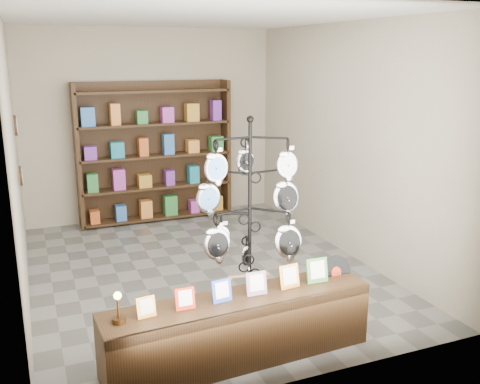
% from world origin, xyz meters
% --- Properties ---
extents(ground, '(5.00, 5.00, 0.00)m').
position_xyz_m(ground, '(0.00, 0.00, 0.00)').
color(ground, slate).
rests_on(ground, ground).
extents(room_envelope, '(5.00, 5.00, 5.00)m').
position_xyz_m(room_envelope, '(0.00, 0.00, 1.85)').
color(room_envelope, '#AEA38C').
rests_on(room_envelope, ground).
extents(display_tree, '(1.08, 1.05, 2.07)m').
position_xyz_m(display_tree, '(0.02, -1.48, 1.19)').
color(display_tree, black).
rests_on(display_tree, ground).
extents(front_shelf, '(2.40, 0.60, 0.84)m').
position_xyz_m(front_shelf, '(-0.31, -2.02, 0.30)').
color(front_shelf, black).
rests_on(front_shelf, ground).
extents(back_shelving, '(2.42, 0.36, 2.20)m').
position_xyz_m(back_shelving, '(0.00, 2.30, 1.03)').
color(back_shelving, black).
rests_on(back_shelving, ground).
extents(wall_clocks, '(0.03, 0.24, 0.84)m').
position_xyz_m(wall_clocks, '(-1.97, 0.80, 1.50)').
color(wall_clocks, black).
rests_on(wall_clocks, ground).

